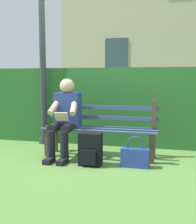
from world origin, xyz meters
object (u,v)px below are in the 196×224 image
Objects in this scene: backpack at (90,150)px; lamp_post at (42,28)px; park_bench at (101,129)px; person_seated at (65,116)px; handbag at (135,157)px.

lamp_post reaches higher than backpack.
backpack is at bearing 87.99° from park_bench.
person_seated reaches higher than handbag.
person_seated is 1.77m from lamp_post.
lamp_post is at bearing -30.05° from handbag.
lamp_post is (1.79, -1.04, 1.91)m from handbag.
park_bench is 1.47× the size of person_seated.
person_seated is 0.36× the size of lamp_post.
person_seated reaches higher than backpack.
handbag is (-0.60, -0.07, -0.08)m from backpack.
backpack is 0.14× the size of lamp_post.
person_seated is at bearing -13.81° from handbag.
person_seated is 2.81× the size of handbag.
park_bench is at bearing -162.21° from person_seated.
park_bench reaches higher than handbag.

